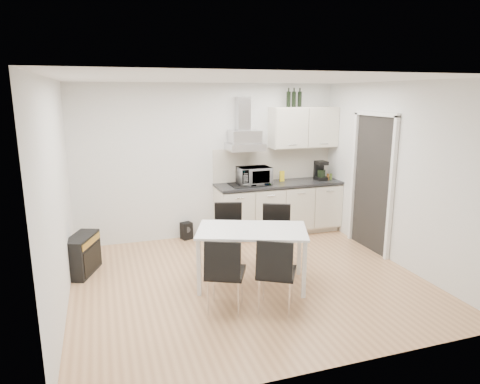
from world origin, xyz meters
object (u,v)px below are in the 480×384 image
object	(u,v)px
dining_table	(252,236)
guitar_amp	(82,255)
chair_near_right	(276,273)
floor_speaker	(186,231)
chair_far_right	(276,237)
chair_near_left	(225,273)
kitchenette	(280,187)
chair_far_left	(228,235)

from	to	relation	value
dining_table	guitar_amp	bearing A→B (deg)	174.04
dining_table	chair_near_right	world-z (taller)	chair_near_right
dining_table	floor_speaker	world-z (taller)	dining_table
chair_far_right	chair_near_right	size ratio (longest dim) A/B	1.00
guitar_amp	floor_speaker	xyz separation A→B (m)	(1.64, 0.96, -0.13)
chair_near_left	floor_speaker	bearing A→B (deg)	114.39
floor_speaker	guitar_amp	bearing A→B (deg)	-167.40
kitchenette	chair_near_right	xyz separation A→B (m)	(-1.15, -2.56, -0.39)
chair_near_right	guitar_amp	world-z (taller)	chair_near_right
dining_table	chair_near_left	world-z (taller)	chair_near_left
dining_table	chair_near_right	xyz separation A→B (m)	(0.04, -0.70, -0.23)
chair_near_right	chair_far_left	bearing A→B (deg)	125.56
chair_far_right	chair_near_right	bearing A→B (deg)	92.01
chair_far_left	chair_near_left	xyz separation A→B (m)	(-0.42, -1.28, 0.00)
kitchenette	chair_near_left	world-z (taller)	kitchenette
chair_near_left	floor_speaker	world-z (taller)	chair_near_left
guitar_amp	chair_near_left	bearing A→B (deg)	-23.47
kitchenette	dining_table	distance (m)	2.21
kitchenette	dining_table	size ratio (longest dim) A/B	1.61
dining_table	chair_far_right	distance (m)	0.74
chair_far_left	guitar_amp	xyz separation A→B (m)	(-2.01, 0.30, -0.17)
chair_near_left	guitar_amp	world-z (taller)	chair_near_left
chair_far_left	kitchenette	bearing A→B (deg)	-123.16
chair_far_right	guitar_amp	bearing A→B (deg)	11.95
chair_near_right	floor_speaker	size ratio (longest dim) A/B	3.04
dining_table	chair_near_left	xyz separation A→B (m)	(-0.51, -0.53, -0.23)
dining_table	chair_far_left	bearing A→B (deg)	117.49
kitchenette	chair_far_right	distance (m)	1.58
floor_speaker	kitchenette	bearing A→B (deg)	-23.60
chair_far_right	guitar_amp	distance (m)	2.70
chair_far_left	floor_speaker	size ratio (longest dim) A/B	3.04
kitchenette	chair_far_left	xyz separation A→B (m)	(-1.28, -1.10, -0.39)
chair_far_left	chair_near_left	world-z (taller)	same
floor_speaker	chair_near_left	bearing A→B (deg)	-109.00
chair_near_left	chair_near_right	size ratio (longest dim) A/B	1.00
chair_near_left	dining_table	bearing A→B (deg)	71.56
dining_table	guitar_amp	size ratio (longest dim) A/B	2.22
dining_table	guitar_amp	xyz separation A→B (m)	(-2.09, 1.06, -0.39)
chair_far_right	chair_near_right	distance (m)	1.27
chair_far_right	floor_speaker	size ratio (longest dim) A/B	3.04
kitchenette	chair_far_left	size ratio (longest dim) A/B	2.86
chair_far_left	floor_speaker	distance (m)	1.35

